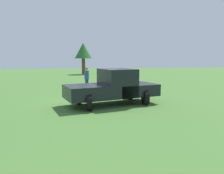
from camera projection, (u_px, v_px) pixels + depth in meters
ground_plane at (96, 101)px, 11.92m from camera, size 80.00×80.00×0.00m
pickup_truck at (114, 86)px, 11.03m from camera, size 3.12×5.02×1.81m
person_bystander at (87, 77)px, 15.46m from camera, size 0.44×0.44×1.75m
tree_back_left at (83, 51)px, 31.72m from camera, size 2.55×2.55×4.58m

